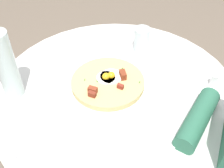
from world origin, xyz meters
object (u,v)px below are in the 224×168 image
at_px(dining_table, 116,117).
at_px(fork, 38,136).
at_px(pizza_plate, 108,85).
at_px(breakfast_pizza, 108,82).
at_px(water_bottle, 6,66).
at_px(water_glass, 142,40).
at_px(bread_plate, 153,139).
at_px(knife, 27,134).
at_px(salt_shaker, 214,80).

height_order(dining_table, fork, fork).
distance_m(dining_table, pizza_plate, 0.17).
distance_m(breakfast_pizza, water_bottle, 0.37).
distance_m(dining_table, water_glass, 0.35).
height_order(pizza_plate, water_glass, water_glass).
xyz_separation_m(bread_plate, water_glass, (-0.19, 0.44, 0.05)).
bearing_deg(dining_table, fork, -116.20).
bearing_deg(fork, knife, 90.00).
bearing_deg(breakfast_pizza, fork, -110.78).
relative_size(pizza_plate, knife, 1.82).
relative_size(pizza_plate, bread_plate, 2.19).
relative_size(water_glass, water_bottle, 0.42).
bearing_deg(water_bottle, bread_plate, -0.39).
height_order(breakfast_pizza, water_glass, water_glass).
distance_m(dining_table, salt_shaker, 0.42).
xyz_separation_m(breakfast_pizza, knife, (-0.15, -0.31, -0.02)).
distance_m(dining_table, knife, 0.40).
relative_size(fork, water_glass, 1.62).
bearing_deg(pizza_plate, water_bottle, -151.58).
relative_size(knife, water_glass, 1.62).
relative_size(water_glass, salt_shaker, 2.14).
xyz_separation_m(fork, water_bottle, (-0.19, 0.14, 0.13)).
height_order(knife, water_glass, water_glass).
bearing_deg(pizza_plate, knife, -115.86).
bearing_deg(knife, water_bottle, 37.96).
height_order(breakfast_pizza, knife, breakfast_pizza).
distance_m(pizza_plate, fork, 0.33).
relative_size(dining_table, pizza_plate, 2.88).
bearing_deg(bread_plate, dining_table, 139.27).
xyz_separation_m(pizza_plate, water_glass, (0.04, 0.27, 0.05)).
distance_m(dining_table, water_bottle, 0.49).
distance_m(fork, water_bottle, 0.27).
distance_m(knife, water_bottle, 0.25).
xyz_separation_m(bread_plate, salt_shaker, (0.14, 0.34, 0.02)).
bearing_deg(bread_plate, fork, -158.67).
height_order(bread_plate, water_bottle, water_bottle).
bearing_deg(breakfast_pizza, salt_shaker, 23.66).
height_order(bread_plate, fork, bread_plate).
bearing_deg(water_glass, salt_shaker, -18.30).
bearing_deg(fork, salt_shaker, -55.61).
relative_size(pizza_plate, fork, 1.82).
relative_size(bread_plate, water_bottle, 0.56).
bearing_deg(bread_plate, water_bottle, 179.61).
height_order(pizza_plate, knife, pizza_plate).
bearing_deg(water_glass, breakfast_pizza, -98.80).
distance_m(knife, water_glass, 0.62).
xyz_separation_m(dining_table, bread_plate, (0.20, -0.17, 0.17)).
bearing_deg(bread_plate, knife, -159.70).
distance_m(breakfast_pizza, knife, 0.35).
xyz_separation_m(breakfast_pizza, bread_plate, (0.23, -0.17, -0.02)).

